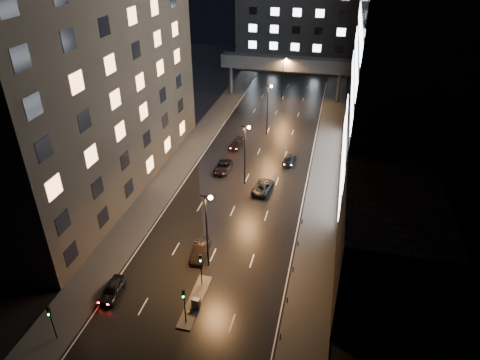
{
  "coord_description": "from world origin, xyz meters",
  "views": [
    {
      "loc": [
        12.9,
        -29.84,
        35.35
      ],
      "look_at": [
        0.57,
        22.32,
        4.0
      ],
      "focal_mm": 32.0,
      "sensor_mm": 36.0,
      "label": 1
    }
  ],
  "objects_px": {
    "car_away_b": "(201,250)",
    "car_away_d": "(236,144)",
    "car_away_a": "(112,290)",
    "car_away_c": "(223,167)",
    "car_toward_a": "(263,187)",
    "car_toward_b": "(289,160)",
    "utility_cabinet": "(196,303)"
  },
  "relations": [
    {
      "from": "car_away_d",
      "to": "utility_cabinet",
      "type": "relative_size",
      "value": 3.77
    },
    {
      "from": "car_toward_a",
      "to": "car_away_c",
      "type": "bearing_deg",
      "value": -24.69
    },
    {
      "from": "car_toward_a",
      "to": "utility_cabinet",
      "type": "relative_size",
      "value": 4.48
    },
    {
      "from": "car_away_c",
      "to": "car_away_d",
      "type": "xyz_separation_m",
      "value": [
        0.02,
        9.4,
        -0.05
      ]
    },
    {
      "from": "car_away_b",
      "to": "car_away_c",
      "type": "relative_size",
      "value": 0.95
    },
    {
      "from": "car_toward_b",
      "to": "car_away_d",
      "type": "bearing_deg",
      "value": -16.3
    },
    {
      "from": "utility_cabinet",
      "to": "car_toward_a",
      "type": "bearing_deg",
      "value": 90.41
    },
    {
      "from": "car_away_c",
      "to": "utility_cabinet",
      "type": "distance_m",
      "value": 30.65
    },
    {
      "from": "car_away_a",
      "to": "car_toward_b",
      "type": "height_order",
      "value": "car_away_a"
    },
    {
      "from": "car_away_b",
      "to": "car_toward_a",
      "type": "xyz_separation_m",
      "value": [
        4.77,
        16.95,
        -0.06
      ]
    },
    {
      "from": "car_toward_b",
      "to": "utility_cabinet",
      "type": "xyz_separation_m",
      "value": [
        -5.31,
        -35.61,
        0.09
      ]
    },
    {
      "from": "car_away_a",
      "to": "car_away_d",
      "type": "xyz_separation_m",
      "value": [
        4.47,
        39.84,
        -0.08
      ]
    },
    {
      "from": "utility_cabinet",
      "to": "car_away_a",
      "type": "bearing_deg",
      "value": -172.37
    },
    {
      "from": "car_away_b",
      "to": "utility_cabinet",
      "type": "distance_m",
      "value": 8.77
    },
    {
      "from": "car_toward_a",
      "to": "car_toward_b",
      "type": "relative_size",
      "value": 1.19
    },
    {
      "from": "car_toward_b",
      "to": "car_away_b",
      "type": "bearing_deg",
      "value": 78.96
    },
    {
      "from": "car_away_a",
      "to": "car_toward_b",
      "type": "xyz_separation_m",
      "value": [
        15.01,
        35.85,
        -0.08
      ]
    },
    {
      "from": "car_toward_b",
      "to": "utility_cabinet",
      "type": "relative_size",
      "value": 3.77
    },
    {
      "from": "car_away_a",
      "to": "car_away_d",
      "type": "height_order",
      "value": "car_away_a"
    },
    {
      "from": "car_away_a",
      "to": "car_toward_b",
      "type": "bearing_deg",
      "value": 62.41
    },
    {
      "from": "car_away_b",
      "to": "car_away_d",
      "type": "bearing_deg",
      "value": 91.42
    },
    {
      "from": "car_away_c",
      "to": "car_toward_a",
      "type": "xyz_separation_m",
      "value": [
        7.81,
        -4.77,
        0.04
      ]
    },
    {
      "from": "car_away_a",
      "to": "utility_cabinet",
      "type": "bearing_deg",
      "value": -3.42
    },
    {
      "from": "car_away_d",
      "to": "car_away_a",
      "type": "bearing_deg",
      "value": -89.29
    },
    {
      "from": "car_away_b",
      "to": "car_away_d",
      "type": "height_order",
      "value": "car_away_b"
    },
    {
      "from": "car_toward_a",
      "to": "car_toward_b",
      "type": "bearing_deg",
      "value": -98.4
    },
    {
      "from": "car_away_a",
      "to": "car_away_c",
      "type": "relative_size",
      "value": 0.85
    },
    {
      "from": "car_away_d",
      "to": "car_toward_a",
      "type": "xyz_separation_m",
      "value": [
        7.8,
        -14.16,
        0.09
      ]
    },
    {
      "from": "car_away_b",
      "to": "car_toward_b",
      "type": "height_order",
      "value": "car_away_b"
    },
    {
      "from": "car_away_d",
      "to": "car_toward_b",
      "type": "height_order",
      "value": "same"
    },
    {
      "from": "car_away_c",
      "to": "car_away_d",
      "type": "height_order",
      "value": "car_away_c"
    },
    {
      "from": "car_away_c",
      "to": "utility_cabinet",
      "type": "bearing_deg",
      "value": -79.31
    }
  ]
}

